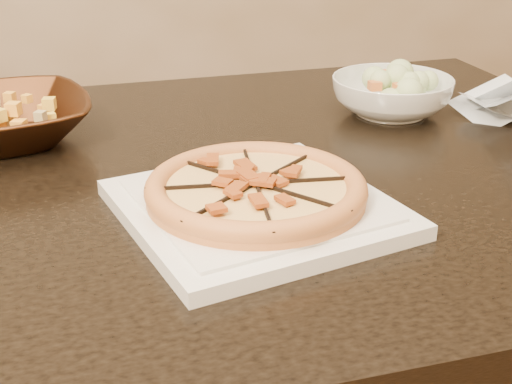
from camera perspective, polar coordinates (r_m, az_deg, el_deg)
The scene contains 6 objects.
dining_table at distance 0.98m, azimuth -7.46°, elevation -4.00°, with size 1.46×1.00×0.75m.
plate at distance 0.81m, azimuth 0.00°, elevation -1.26°, with size 0.35×0.35×0.02m.
pizza at distance 0.80m, azimuth -0.00°, elevation 0.25°, with size 0.25×0.25×0.03m.
salad_bowl at distance 1.17m, azimuth 10.80°, elevation 7.55°, with size 0.19×0.19×0.06m, color silver.
salad at distance 1.16m, azimuth 10.96°, elevation 9.81°, with size 0.10×0.10×0.04m.
cling_film at distance 1.20m, azimuth 19.69°, elevation 6.70°, with size 0.15×0.12×0.05m, color silver, non-canonical shape.
Camera 1 is at (-0.02, -0.80, 1.11)m, focal length 50.00 mm.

